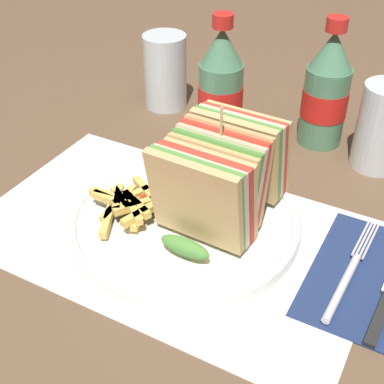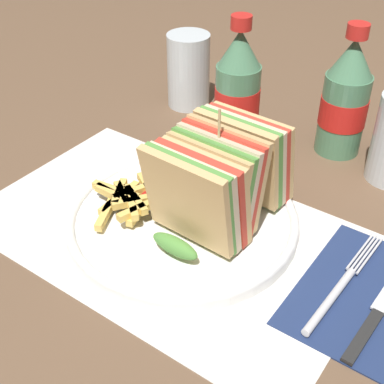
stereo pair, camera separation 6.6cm
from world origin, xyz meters
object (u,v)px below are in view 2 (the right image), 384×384
object	(u,v)px
club_sandwich	(218,179)
fork	(338,290)
glass_far	(188,71)
coke_bottle_far	(345,100)
coke_bottle_near	(238,90)
plate_main	(183,219)

from	to	relation	value
club_sandwich	fork	xyz separation A→B (m)	(0.17, -0.02, -0.06)
club_sandwich	glass_far	world-z (taller)	club_sandwich
coke_bottle_far	glass_far	world-z (taller)	coke_bottle_far
coke_bottle_near	coke_bottle_far	xyz separation A→B (m)	(0.14, 0.06, 0.00)
glass_far	club_sandwich	bearing A→B (deg)	-48.29
club_sandwich	coke_bottle_far	bearing A→B (deg)	79.87
coke_bottle_far	club_sandwich	bearing A→B (deg)	-100.13
club_sandwich	coke_bottle_far	world-z (taller)	coke_bottle_far
coke_bottle_far	plate_main	bearing A→B (deg)	-106.49
coke_bottle_near	coke_bottle_far	world-z (taller)	same
club_sandwich	glass_far	size ratio (longest dim) A/B	1.53
fork	glass_far	xyz separation A→B (m)	(-0.39, 0.27, 0.05)
club_sandwich	plate_main	bearing A→B (deg)	-150.05
club_sandwich	coke_bottle_near	xyz separation A→B (m)	(-0.10, 0.20, 0.01)
plate_main	coke_bottle_near	size ratio (longest dim) A/B	1.48
fork	coke_bottle_far	world-z (taller)	coke_bottle_far
club_sandwich	glass_far	bearing A→B (deg)	131.71
fork	coke_bottle_far	size ratio (longest dim) A/B	0.93
coke_bottle_far	glass_far	distance (m)	0.27
fork	coke_bottle_far	xyz separation A→B (m)	(-0.12, 0.28, 0.07)
club_sandwich	fork	size ratio (longest dim) A/B	1.05
club_sandwich	glass_far	distance (m)	0.34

